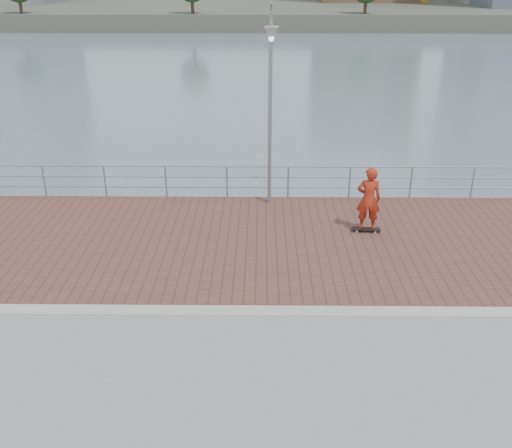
{
  "coord_description": "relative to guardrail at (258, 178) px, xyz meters",
  "views": [
    {
      "loc": [
        0.14,
        -10.94,
        7.24
      ],
      "look_at": [
        0.0,
        2.0,
        1.3
      ],
      "focal_mm": 40.0,
      "sensor_mm": 36.0,
      "label": 1
    }
  ],
  "objects": [
    {
      "name": "water",
      "position": [
        -0.0,
        -7.0,
        -2.69
      ],
      "size": [
        400.0,
        400.0,
        0.0
      ],
      "primitive_type": "plane",
      "color": "slate",
      "rests_on": "ground"
    },
    {
      "name": "skateboarder",
      "position": [
        3.22,
        -2.71,
        0.37
      ],
      "size": [
        0.73,
        0.51,
        1.91
      ],
      "primitive_type": "imported",
      "rotation": [
        0.0,
        0.0,
        3.06
      ],
      "color": "#AF2A17",
      "rests_on": "skateboard"
    },
    {
      "name": "skateboard",
      "position": [
        3.22,
        -2.71,
        -0.6
      ],
      "size": [
        0.85,
        0.28,
        0.1
      ],
      "rotation": [
        0.0,
        0.0,
        -0.08
      ],
      "color": "black",
      "rests_on": "brick_lane"
    },
    {
      "name": "far_shore",
      "position": [
        -0.0,
        115.5,
        -1.44
      ],
      "size": [
        320.0,
        95.0,
        2.5
      ],
      "primitive_type": "cube",
      "color": "#4C5142",
      "rests_on": "ground"
    },
    {
      "name": "guardrail",
      "position": [
        0.0,
        0.0,
        0.0
      ],
      "size": [
        39.06,
        0.06,
        1.13
      ],
      "color": "#8C9EA8",
      "rests_on": "brick_lane"
    },
    {
      "name": "curb",
      "position": [
        -0.0,
        -7.0,
        -0.66
      ],
      "size": [
        40.0,
        0.4,
        0.06
      ],
      "primitive_type": "cube",
      "color": "#B7B5AD",
      "rests_on": "seawall"
    },
    {
      "name": "brick_lane",
      "position": [
        -0.0,
        -3.4,
        -0.68
      ],
      "size": [
        40.0,
        6.8,
        0.02
      ],
      "primitive_type": "cube",
      "color": "brown",
      "rests_on": "seawall"
    },
    {
      "name": "street_lamp",
      "position": [
        0.39,
        -0.94,
        3.54
      ],
      "size": [
        0.43,
        1.26,
        5.96
      ],
      "color": "gray",
      "rests_on": "brick_lane"
    }
  ]
}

